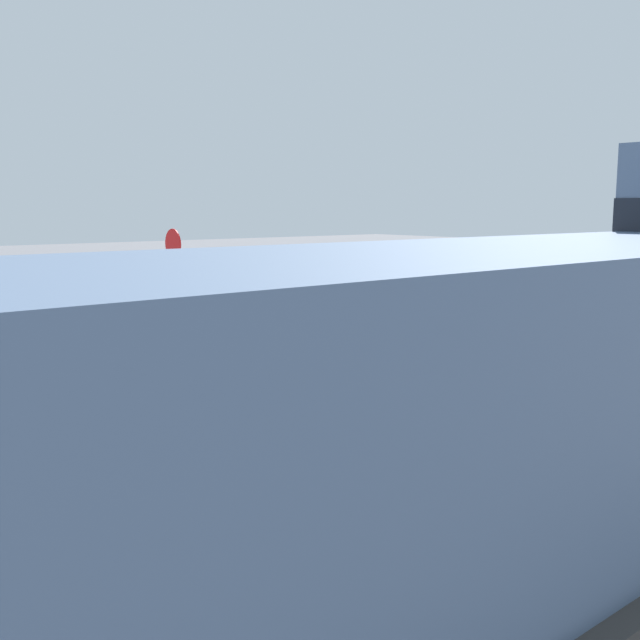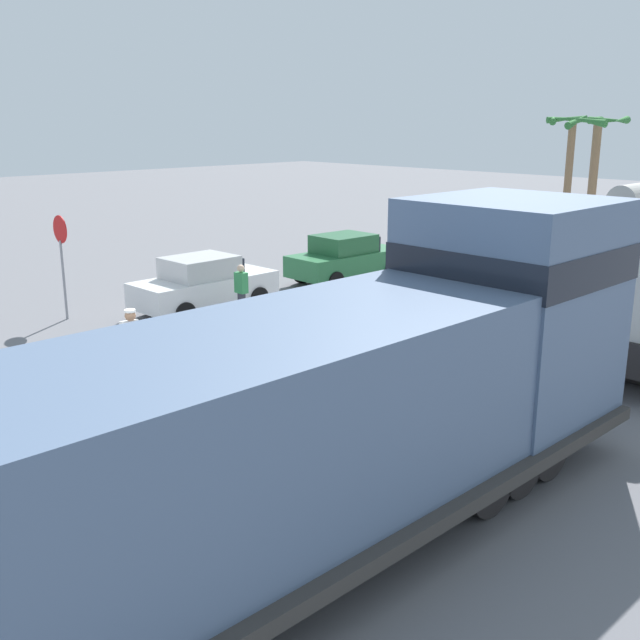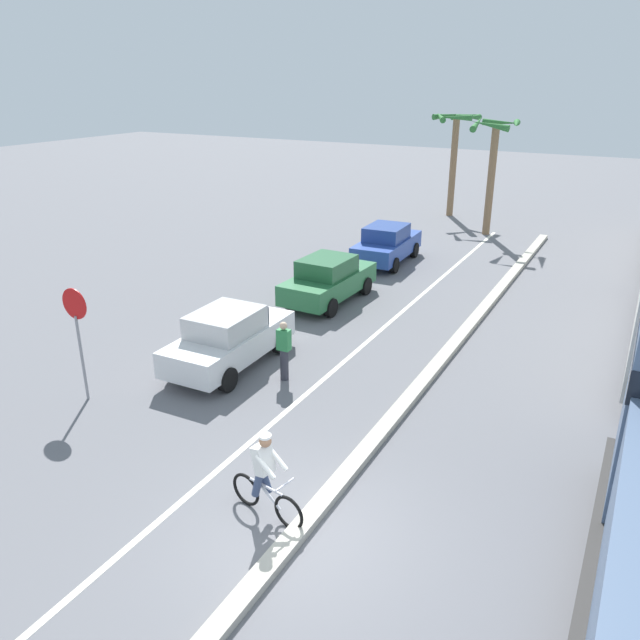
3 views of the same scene
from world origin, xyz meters
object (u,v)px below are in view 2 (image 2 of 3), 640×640
object	(u,v)px
parked_car_green	(346,258)
pedestrian_by_cars	(241,293)
stop_sign	(61,247)
locomotive	(357,403)
palm_tree_far	(595,152)
cyclist	(132,352)
parked_car_white	(204,284)
palm_tree_near	(571,144)
parked_car_blue	(443,240)

from	to	relation	value
parked_car_green	pedestrian_by_cars	world-z (taller)	same
parked_car_green	stop_sign	bearing A→B (deg)	-102.14
locomotive	palm_tree_far	distance (m)	25.50
cyclist	parked_car_white	bearing A→B (deg)	131.56
palm_tree_far	parked_car_white	bearing A→B (deg)	-97.30
cyclist	palm_tree_near	xyz separation A→B (m)	(-4.90, 26.71, 3.38)
locomotive	pedestrian_by_cars	xyz separation A→B (m)	(-9.33, 5.42, -0.95)
parked_car_green	palm_tree_near	world-z (taller)	palm_tree_near
parked_car_blue	locomotive	bearing A→B (deg)	-56.39
parked_car_blue	pedestrian_by_cars	world-z (taller)	same
parked_car_green	palm_tree_near	xyz separation A→B (m)	(-0.59, 15.99, 3.38)
parked_car_white	stop_sign	xyz separation A→B (m)	(-1.97, -3.23, 1.21)
stop_sign	palm_tree_near	xyz separation A→B (m)	(1.37, 25.09, 2.18)
cyclist	stop_sign	bearing A→B (deg)	165.54
locomotive	parked_car_blue	distance (m)	20.21
palm_tree_near	palm_tree_far	bearing A→B (deg)	-49.31
stop_sign	palm_tree_near	size ratio (longest dim) A/B	0.51
palm_tree_near	parked_car_blue	bearing A→B (deg)	-87.18
parked_car_white	parked_car_blue	distance (m)	11.37
parked_car_green	parked_car_blue	xyz separation A→B (m)	(-0.07, 5.49, 0.00)
parked_car_green	parked_car_blue	world-z (taller)	same
locomotive	parked_car_white	size ratio (longest dim) A/B	2.75
locomotive	parked_car_white	bearing A→B (deg)	153.85
parked_car_green	cyclist	world-z (taller)	cyclist
locomotive	palm_tree_near	bearing A→B (deg)	113.18
parked_car_white	palm_tree_far	world-z (taller)	palm_tree_far
stop_sign	parked_car_white	bearing A→B (deg)	58.58
palm_tree_far	pedestrian_by_cars	distance (m)	18.72
parked_car_white	stop_sign	size ratio (longest dim) A/B	1.47
parked_car_white	palm_tree_near	size ratio (longest dim) A/B	0.75
pedestrian_by_cars	palm_tree_far	bearing A→B (deg)	88.15
parked_car_white	parked_car_blue	size ratio (longest dim) A/B	0.99
parked_car_blue	palm_tree_far	xyz separation A→B (m)	(2.45, 7.05, 3.20)
parked_car_white	pedestrian_by_cars	bearing A→B (deg)	-0.91
locomotive	palm_tree_near	distance (m)	29.80
locomotive	parked_car_green	xyz separation A→B (m)	(-11.10, 11.32, -0.98)
locomotive	pedestrian_by_cars	distance (m)	10.83
cyclist	locomotive	bearing A→B (deg)	-5.02
locomotive	palm_tree_far	size ratio (longest dim) A/B	2.05
stop_sign	palm_tree_near	distance (m)	25.23
palm_tree_near	cyclist	bearing A→B (deg)	-79.60
parked_car_green	cyclist	distance (m)	11.56
locomotive	cyclist	bearing A→B (deg)	174.98
parked_car_blue	palm_tree_near	size ratio (longest dim) A/B	0.75
parked_car_blue	pedestrian_by_cars	size ratio (longest dim) A/B	2.63
pedestrian_by_cars	locomotive	bearing A→B (deg)	-30.15
locomotive	cyclist	xyz separation A→B (m)	(-6.79, 0.60, -0.98)
parked_car_blue	palm_tree_far	world-z (taller)	palm_tree_far
palm_tree_near	palm_tree_far	xyz separation A→B (m)	(2.96, -3.45, -0.18)
locomotive	parked_car_blue	world-z (taller)	locomotive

